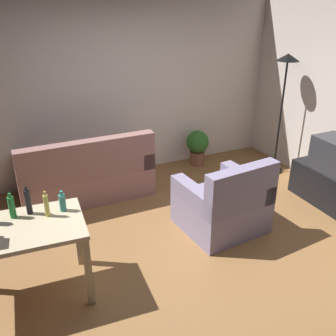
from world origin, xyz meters
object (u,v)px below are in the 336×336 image
Objects in this scene: couch at (86,176)px; bottle_green at (12,207)px; torchiere_lamp at (285,82)px; potted_plant at (198,145)px; bottle_tall at (62,202)px; tv_stand at (331,188)px; bottle_squat at (47,205)px; desk at (15,239)px; armchair at (224,205)px; bottle_dark at (28,202)px.

bottle_green is (-0.98, -1.48, 0.56)m from couch.
couch is 3.12m from torchiere_lamp.
torchiere_lamp is 3.18× the size of potted_plant.
bottle_tall is at bearing -9.02° from bottle_green.
potted_plant is 3.12m from bottle_tall.
potted_plant reaches higher than tv_stand.
bottle_tall is at bearing 13.93° from bottle_squat.
tv_stand is 4.37× the size of bottle_squat.
desk is 2.32m from armchair.
tv_stand is 2.13m from potted_plant.
armchair is at bearing 0.06° from bottle_green.
tv_stand is 1.93× the size of potted_plant.
armchair is 3.49× the size of bottle_dark.
bottle_squat is at bearing 18.50° from desk.
tv_stand is 1.61m from armchair.
bottle_tall reaches higher than potted_plant.
armchair is at bearing 3.10° from bottle_squat.
torchiere_lamp reaches higher than couch.
torchiere_lamp is 1.86× the size of armchair.
potted_plant is at bearing 31.79° from bottle_green.
bottle_green is 1.20× the size of bottle_tall.
bottle_tall is at bearing -142.90° from potted_plant.
couch reaches higher than tv_stand.
couch is at bearing 66.27° from bottle_squat.
desk is at bearing -162.50° from torchiere_lamp.
desk is 0.39m from bottle_squat.
potted_plant is (2.91, 1.97, -0.32)m from desk.
bottle_dark is (-2.12, 0.00, 0.56)m from armchair.
couch is 0.97× the size of torchiere_lamp.
bottle_tall is (-3.43, -1.11, -0.57)m from torchiere_lamp.
desk is 1.28× the size of armchair.
torchiere_lamp reaches higher than tv_stand.
desk is 5.07× the size of bottle_green.
couch is 7.16× the size of bottle_green.
bottle_green reaches higher than tv_stand.
desk is at bearing -97.06° from bottle_green.
bottle_green is (-3.86, 0.10, 0.63)m from tv_stand.
torchiere_lamp reaches higher than desk.
desk is at bearing -131.22° from bottle_dark.
armchair is at bearing 2.22° from bottle_tall.
couch is at bearing 56.40° from bottle_green.
bottle_green reaches higher than bottle_tall.
couch is 8.61× the size of bottle_tall.
bottle_dark is 1.11× the size of bottle_squat.
bottle_squat is at bearing 90.13° from tv_stand.
bottle_squat reaches higher than bottle_tall.
bottle_tall is (0.15, 0.04, -0.02)m from bottle_squat.
bottle_dark is at bearing 52.78° from desk.
desk is at bearing -0.70° from armchair.
desk is 0.51m from bottle_tall.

